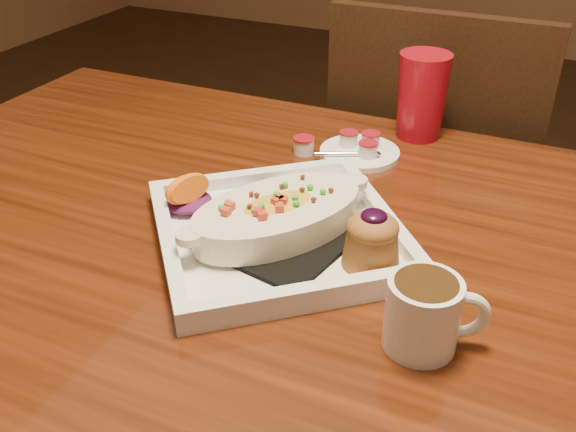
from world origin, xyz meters
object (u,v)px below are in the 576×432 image
at_px(coffee_mug, 425,312).
at_px(saucer, 359,150).
at_px(plate, 284,224).
at_px(chair_far, 432,198).
at_px(table, 329,322).
at_px(red_tumbler, 422,96).

xyz_separation_m(coffee_mug, saucer, (-0.20, 0.38, -0.03)).
xyz_separation_m(plate, saucer, (0.00, 0.28, -0.02)).
bearing_deg(chair_far, table, 90.00).
xyz_separation_m(saucer, red_tumbler, (0.06, 0.11, 0.06)).
xyz_separation_m(table, plate, (-0.07, 0.01, 0.12)).
xyz_separation_m(coffee_mug, red_tumbler, (-0.13, 0.50, 0.03)).
bearing_deg(coffee_mug, chair_far, 77.75).
relative_size(table, plate, 3.65).
distance_m(table, chair_far, 0.65).
distance_m(plate, red_tumbler, 0.40).
distance_m(coffee_mug, red_tumbler, 0.52).
distance_m(plate, coffee_mug, 0.23).
height_order(table, chair_far, chair_far).
relative_size(chair_far, red_tumbler, 6.60).
relative_size(table, red_tumbler, 10.65).
xyz_separation_m(table, coffee_mug, (0.13, -0.10, 0.14)).
height_order(plate, saucer, plate).
height_order(table, red_tumbler, red_tumbler).
bearing_deg(chair_far, coffee_mug, 100.50).
distance_m(table, coffee_mug, 0.22).
bearing_deg(saucer, coffee_mug, -62.67).
height_order(chair_far, coffee_mug, chair_far).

